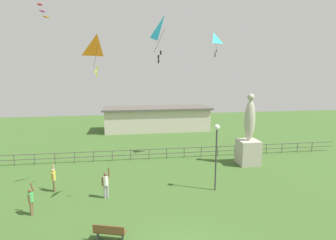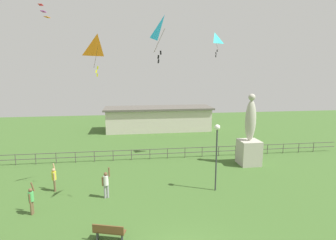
{
  "view_description": "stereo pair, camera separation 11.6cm",
  "coord_description": "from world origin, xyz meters",
  "views": [
    {
      "loc": [
        -1.95,
        -9.02,
        7.74
      ],
      "look_at": [
        0.18,
        5.36,
        5.12
      ],
      "focal_mm": 28.55,
      "sensor_mm": 36.0,
      "label": 1
    },
    {
      "loc": [
        -1.83,
        -9.04,
        7.74
      ],
      "look_at": [
        0.18,
        5.36,
        5.12
      ],
      "focal_mm": 28.55,
      "sensor_mm": 36.0,
      "label": 2
    }
  ],
  "objects": [
    {
      "name": "statue_monument",
      "position": [
        7.95,
        11.54,
        1.9
      ],
      "size": [
        1.68,
        1.68,
        6.0
      ],
      "color": "#B2AD9E",
      "rests_on": "ground_plane"
    },
    {
      "name": "lamppost",
      "position": [
        3.58,
        7.0,
        3.24
      ],
      "size": [
        0.36,
        0.36,
        4.46
      ],
      "color": "#38383D",
      "rests_on": "ground_plane"
    },
    {
      "name": "park_bench",
      "position": [
        -2.98,
        2.46,
        0.46
      ],
      "size": [
        1.55,
        0.83,
        0.85
      ],
      "color": "brown",
      "rests_on": "ground_plane"
    },
    {
      "name": "person_0",
      "position": [
        -6.94,
        8.36,
        0.92
      ],
      "size": [
        0.29,
        0.49,
        1.83
      ],
      "color": "brown",
      "rests_on": "ground_plane"
    },
    {
      "name": "person_1",
      "position": [
        -3.48,
        6.89,
        0.99
      ],
      "size": [
        0.53,
        0.31,
        1.97
      ],
      "color": "#99999E",
      "rests_on": "ground_plane"
    },
    {
      "name": "person_3",
      "position": [
        -7.37,
        5.47,
        0.89
      ],
      "size": [
        0.3,
        0.46,
        1.78
      ],
      "color": "brown",
      "rests_on": "ground_plane"
    },
    {
      "name": "kite_2",
      "position": [
        -3.68,
        7.64,
        9.21
      ],
      "size": [
        1.22,
        1.12,
        2.43
      ],
      "color": "orange"
    },
    {
      "name": "kite_3",
      "position": [
        5.38,
        13.81,
        10.45
      ],
      "size": [
        0.98,
        0.96,
        2.01
      ],
      "color": "#19B2B2"
    },
    {
      "name": "kite_4",
      "position": [
        -0.07,
        4.84,
        9.85
      ],
      "size": [
        1.01,
        1.06,
        2.31
      ],
      "color": "#198CD1"
    },
    {
      "name": "waterfront_railing",
      "position": [
        -0.32,
        14.0,
        0.63
      ],
      "size": [
        36.03,
        0.06,
        0.95
      ],
      "color": "#4C4742",
      "rests_on": "ground_plane"
    },
    {
      "name": "pavilion_building",
      "position": [
        1.78,
        26.0,
        1.59
      ],
      "size": [
        14.19,
        4.45,
        3.14
      ],
      "color": "beige",
      "rests_on": "ground_plane"
    }
  ]
}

